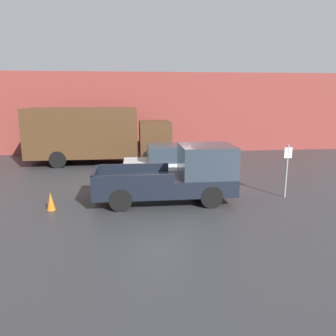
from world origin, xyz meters
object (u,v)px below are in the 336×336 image
Objects in this scene: newspaper_box at (89,147)px; traffic_cone at (51,201)px; delivery_truck at (95,134)px; parking_sign at (287,168)px; car at (172,161)px; pickup_truck at (179,176)px.

traffic_cone is (0.03, -11.01, -0.19)m from newspaper_box.
newspaper_box is 11.01m from traffic_cone.
delivery_truck reaches higher than parking_sign.
delivery_truck is (-3.93, 3.94, 0.92)m from car.
pickup_truck reaches higher than traffic_cone.
parking_sign is (3.95, -3.62, 0.38)m from car.
pickup_truck reaches higher than newspaper_box.
parking_sign reaches higher than car.
pickup_truck is at bearing -92.48° from car.
traffic_cone is at bearing -173.46° from pickup_truck.
traffic_cone is at bearing -176.70° from parking_sign.
car is at bearing 41.51° from traffic_cone.
parking_sign reaches higher than newspaper_box.
parking_sign is 2.03× the size of newspaper_box.
parking_sign is 3.30× the size of traffic_cone.
delivery_truck is 7.99× the size of newspaper_box.
car is 2.17× the size of parking_sign.
parking_sign is at bearing 3.30° from traffic_cone.
car is 8.34m from newspaper_box.
newspaper_box is at bearing 129.38° from parking_sign.
traffic_cone is (-4.50, -0.52, -0.66)m from pickup_truck.
newspaper_box is at bearing 113.33° from pickup_truck.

